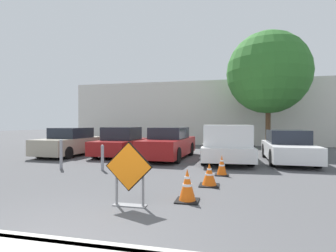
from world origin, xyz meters
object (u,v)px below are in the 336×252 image
Objects in this scene: road_closed_sign at (129,172)px; traffic_cone_nearest at (187,186)px; parked_car_third at (169,144)px; traffic_cone_third at (222,166)px; parked_car_nearest at (70,143)px; parked_car_second at (121,143)px; bollard_nearest at (102,157)px; parked_car_fourth at (288,147)px; pickup_truck at (226,144)px; traffic_cone_second at (209,175)px; bollard_second at (61,153)px.

traffic_cone_nearest is (1.10, 0.62, -0.36)m from road_closed_sign.
parked_car_third is at bearing 96.65° from road_closed_sign.
traffic_cone_nearest is at bearing -101.98° from traffic_cone_third.
parked_car_second is (2.67, 0.51, 0.01)m from parked_car_nearest.
traffic_cone_third is 4.21m from bollard_nearest.
parked_car_fourth is 7.90m from bollard_nearest.
parked_car_fourth is at bearing -177.18° from pickup_truck.
traffic_cone_nearest is at bearing 109.47° from parked_car_third.
pickup_truck is (0.08, 3.41, 0.43)m from traffic_cone_third.
parked_car_nearest is (-6.20, 7.33, -0.03)m from road_closed_sign.
traffic_cone_nearest is at bearing 29.36° from road_closed_sign.
traffic_cone_nearest is 3.15m from traffic_cone_third.
traffic_cone_nearest is 1.15× the size of traffic_cone_second.
parked_car_nearest is at bearing 10.71° from parked_car_second.
parked_car_second is at bearing -1.82° from parked_car_fourth.
parked_car_third is at bearing 48.63° from bollard_second.
parked_car_second is 2.72m from parked_car_third.
road_closed_sign is 1.88× the size of traffic_cone_nearest.
traffic_cone_second is at bearing 61.32° from parked_car_fourth.
bollard_nearest is at bearing 29.80° from parked_car_fourth.
parked_car_fourth reaches higher than bollard_second.
pickup_truck is at bearing 88.63° from traffic_cone_third.
parked_car_nearest reaches higher than road_closed_sign.
parked_car_second is 4.35m from bollard_nearest.
bollard_nearest is at bearing 35.78° from pickup_truck.
road_closed_sign is at bearing 114.21° from parked_car_second.
parked_car_second reaches higher than road_closed_sign.
parked_car_third reaches higher than bollard_nearest.
traffic_cone_nearest is 7.58m from parked_car_fourth.
pickup_truck is at bearing -178.99° from parked_car_nearest.
traffic_cone_third is 4.61m from parked_car_fourth.
parked_car_third is at bearing 1.72° from parked_car_fourth.
pickup_truck is (0.74, 6.49, 0.40)m from traffic_cone_nearest.
bollard_nearest is (-3.92, 1.47, 0.19)m from traffic_cone_second.
road_closed_sign reaches higher than bollard_nearest.
traffic_cone_second is 6.06m from parked_car_fourth.
traffic_cone_third is at bearing 0.68° from bollard_second.
traffic_cone_nearest is 0.12× the size of pickup_truck.
parked_car_third is (-2.32, 5.20, 0.40)m from traffic_cone_second.
bollard_second is (-5.89, -0.07, 0.26)m from traffic_cone_third.
bollard_second is (-1.69, 0.00, 0.09)m from bollard_nearest.
traffic_cone_third is (0.29, 1.54, 0.02)m from traffic_cone_second.
road_closed_sign is 1.21× the size of bollard_second.
parked_car_third is 4.97m from bollard_second.
parked_car_nearest reaches higher than traffic_cone_nearest.
traffic_cone_second is 7.57m from parked_car_second.
bollard_nearest is (1.08, -4.21, -0.19)m from parked_car_second.
traffic_cone_second is 0.66× the size of bollard_nearest.
parked_car_fourth reaches higher than traffic_cone_third.
parked_car_fourth reaches higher than traffic_cone_nearest.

